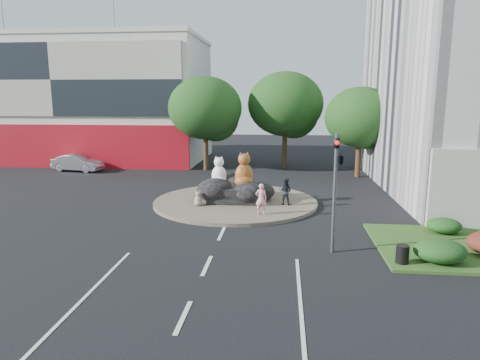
# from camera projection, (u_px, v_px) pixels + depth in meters

# --- Properties ---
(ground) EXTENTS (120.00, 120.00, 0.00)m
(ground) POSITION_uv_depth(u_px,v_px,m) (207.00, 266.00, 16.60)
(ground) COLOR black
(ground) RESTS_ON ground
(roundabout_island) EXTENTS (10.00, 10.00, 0.20)m
(roundabout_island) POSITION_uv_depth(u_px,v_px,m) (235.00, 202.00, 26.34)
(roundabout_island) COLOR brown
(roundabout_island) RESTS_ON ground
(rock_plinth) EXTENTS (3.20, 2.60, 0.90)m
(rock_plinth) POSITION_uv_depth(u_px,v_px,m) (235.00, 193.00, 26.24)
(rock_plinth) COLOR black
(rock_plinth) RESTS_ON roundabout_island
(shophouse_block) EXTENTS (25.20, 12.30, 17.40)m
(shophouse_block) POSITION_uv_depth(u_px,v_px,m) (83.00, 100.00, 44.47)
(shophouse_block) COLOR silver
(shophouse_block) RESTS_ON ground
(tree_left) EXTENTS (6.46, 6.46, 8.27)m
(tree_left) POSITION_uv_depth(u_px,v_px,m) (206.00, 111.00, 37.54)
(tree_left) COLOR #382314
(tree_left) RESTS_ON ground
(tree_mid) EXTENTS (6.84, 6.84, 8.76)m
(tree_mid) POSITION_uv_depth(u_px,v_px,m) (286.00, 107.00, 38.74)
(tree_mid) COLOR #382314
(tree_mid) RESTS_ON ground
(tree_right) EXTENTS (5.70, 5.70, 7.30)m
(tree_right) POSITION_uv_depth(u_px,v_px,m) (361.00, 120.00, 34.42)
(tree_right) COLOR #382314
(tree_right) RESTS_ON ground
(hedge_near_green) EXTENTS (2.00, 1.60, 0.90)m
(hedge_near_green) POSITION_uv_depth(u_px,v_px,m) (440.00, 251.00, 16.57)
(hedge_near_green) COLOR #113714
(hedge_near_green) RESTS_ON grass_verge
(hedge_back_green) EXTENTS (1.60, 1.28, 0.72)m
(hedge_back_green) POSITION_uv_depth(u_px,v_px,m) (444.00, 226.00, 20.16)
(hedge_back_green) COLOR #113714
(hedge_back_green) RESTS_ON grass_verge
(traffic_light) EXTENTS (0.44, 1.24, 5.00)m
(traffic_light) POSITION_uv_depth(u_px,v_px,m) (338.00, 168.00, 17.36)
(traffic_light) COLOR #595B60
(traffic_light) RESTS_ON ground
(street_lamp) EXTENTS (2.34, 0.22, 8.06)m
(street_lamp) POSITION_uv_depth(u_px,v_px,m) (475.00, 134.00, 22.28)
(street_lamp) COLOR #595B60
(street_lamp) RESTS_ON ground
(cat_white) EXTENTS (1.25, 1.14, 1.81)m
(cat_white) POSITION_uv_depth(u_px,v_px,m) (219.00, 170.00, 26.35)
(cat_white) COLOR white
(cat_white) RESTS_ON rock_plinth
(cat_tabby) EXTENTS (1.55, 1.44, 2.13)m
(cat_tabby) POSITION_uv_depth(u_px,v_px,m) (244.00, 169.00, 25.76)
(cat_tabby) COLOR #BC6B27
(cat_tabby) RESTS_ON rock_plinth
(kitten_calico) EXTENTS (0.56, 0.50, 0.87)m
(kitten_calico) POSITION_uv_depth(u_px,v_px,m) (198.00, 198.00, 24.99)
(kitten_calico) COLOR beige
(kitten_calico) RESTS_ON roundabout_island
(kitten_white) EXTENTS (0.49, 0.44, 0.75)m
(kitten_white) POSITION_uv_depth(u_px,v_px,m) (258.00, 197.00, 25.67)
(kitten_white) COLOR white
(kitten_white) RESTS_ON roundabout_island
(pedestrian_pink) EXTENTS (0.63, 0.43, 1.69)m
(pedestrian_pink) POSITION_uv_depth(u_px,v_px,m) (261.00, 199.00, 23.07)
(pedestrian_pink) COLOR pink
(pedestrian_pink) RESTS_ON roundabout_island
(pedestrian_dark) EXTENTS (0.92, 0.81, 1.59)m
(pedestrian_dark) POSITION_uv_depth(u_px,v_px,m) (285.00, 191.00, 25.13)
(pedestrian_dark) COLOR #21222A
(pedestrian_dark) RESTS_ON roundabout_island
(parked_car) EXTENTS (4.73, 2.27, 1.49)m
(parked_car) POSITION_uv_depth(u_px,v_px,m) (78.00, 163.00, 37.78)
(parked_car) COLOR #9FA1A7
(parked_car) RESTS_ON ground
(litter_bin) EXTENTS (0.61, 0.61, 0.71)m
(litter_bin) POSITION_uv_depth(u_px,v_px,m) (402.00, 254.00, 16.50)
(litter_bin) COLOR black
(litter_bin) RESTS_ON grass_verge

